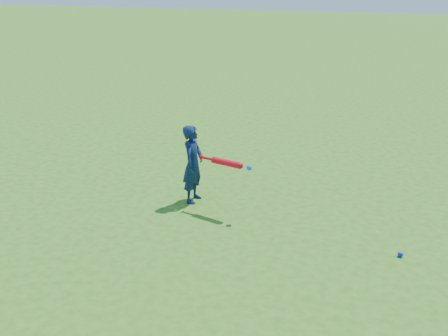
{
  "coord_description": "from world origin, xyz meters",
  "views": [
    {
      "loc": [
        2.28,
        -6.16,
        2.92
      ],
      "look_at": [
        0.23,
        -0.48,
        0.59
      ],
      "focal_mm": 40.0,
      "sensor_mm": 36.0,
      "label": 1
    }
  ],
  "objects": [
    {
      "name": "bat_swing",
      "position": [
        0.31,
        -0.55,
        0.69
      ],
      "size": [
        0.76,
        0.23,
        0.09
      ],
      "rotation": [
        0.0,
        0.0,
        -0.23
      ],
      "color": "red",
      "rests_on": "ground"
    },
    {
      "name": "child",
      "position": [
        -0.26,
        -0.36,
        0.54
      ],
      "size": [
        0.26,
        0.4,
        1.08
      ],
      "primitive_type": "imported",
      "rotation": [
        0.0,
        0.0,
        1.58
      ],
      "color": "#0E1C41",
      "rests_on": "ground"
    },
    {
      "name": "ground_ball_blue",
      "position": [
        2.49,
        -0.96,
        0.03
      ],
      "size": [
        0.06,
        0.06,
        0.06
      ],
      "primitive_type": "sphere",
      "color": "#0C18D8",
      "rests_on": "ground"
    },
    {
      "name": "ground",
      "position": [
        0.0,
        0.0,
        0.0
      ],
      "size": [
        80.0,
        80.0,
        0.0
      ],
      "primitive_type": "plane",
      "color": "#296117",
      "rests_on": "ground"
    }
  ]
}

